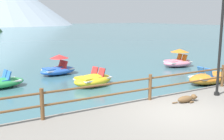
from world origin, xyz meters
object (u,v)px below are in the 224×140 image
(lamp_post, at_px, (222,25))
(pedal_boat_5, at_px, (58,68))
(dog_resting, at_px, (187,99))
(pedal_boat_1, at_px, (93,80))
(pedal_boat_3, at_px, (178,61))
(pedal_boat_2, at_px, (210,78))

(lamp_post, bearing_deg, pedal_boat_5, 111.17)
(dog_resting, height_order, pedal_boat_1, pedal_boat_1)
(lamp_post, height_order, pedal_boat_3, lamp_post)
(pedal_boat_3, distance_m, pedal_boat_5, 8.27)
(lamp_post, bearing_deg, dog_resting, -177.49)
(pedal_boat_3, xyz_separation_m, pedal_boat_5, (-8.12, 1.56, -0.03))
(lamp_post, xyz_separation_m, dog_resting, (-1.66, -0.07, -2.55))
(lamp_post, xyz_separation_m, pedal_boat_1, (-2.79, 5.20, -2.77))
(pedal_boat_1, distance_m, pedal_boat_5, 3.55)
(lamp_post, bearing_deg, pedal_boat_1, 118.19)
(pedal_boat_2, distance_m, pedal_boat_5, 8.58)
(pedal_boat_3, bearing_deg, dog_resting, -131.68)
(pedal_boat_2, relative_size, pedal_boat_5, 1.10)
(pedal_boat_3, height_order, pedal_boat_5, pedal_boat_3)
(dog_resting, relative_size, pedal_boat_3, 0.46)
(pedal_boat_1, bearing_deg, pedal_boat_5, 99.44)
(lamp_post, relative_size, pedal_boat_2, 1.72)
(pedal_boat_2, bearing_deg, lamp_post, -135.70)
(lamp_post, height_order, pedal_boat_2, lamp_post)
(pedal_boat_2, bearing_deg, dog_resting, -148.40)
(lamp_post, bearing_deg, pedal_boat_2, 44.30)
(pedal_boat_1, xyz_separation_m, pedal_boat_2, (5.42, -2.63, -0.00))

